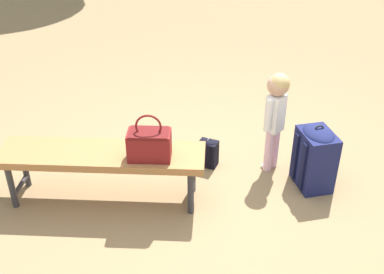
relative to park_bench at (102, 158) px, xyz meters
name	(u,v)px	position (x,y,z in m)	size (l,w,h in m)	color
ground_plane	(214,192)	(0.89, -0.07, -0.39)	(40.00, 40.00, 0.00)	#8C704C
park_bench	(102,158)	(0.00, 0.00, 0.00)	(1.65, 0.73, 0.45)	#9E6B3D
handbag	(149,144)	(0.37, -0.14, 0.18)	(0.35, 0.24, 0.37)	maroon
child_standing	(276,107)	(1.46, 0.21, 0.21)	(0.21, 0.19, 0.91)	#E5B2C6
backpack_large	(315,156)	(1.72, -0.09, -0.11)	(0.32, 0.36, 0.58)	#191E4C
backpack_small	(208,152)	(0.91, 0.34, -0.25)	(0.20, 0.19, 0.28)	black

